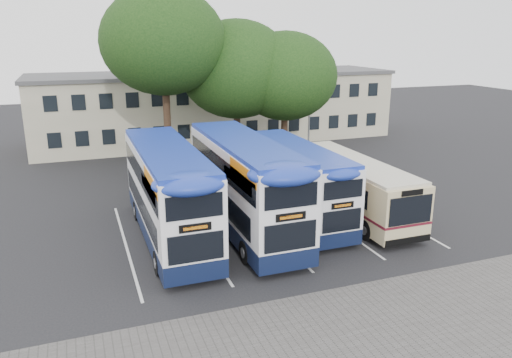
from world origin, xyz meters
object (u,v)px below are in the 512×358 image
object	(u,v)px
bus_dd_mid	(244,181)
bus_single	(351,183)
tree_left	(163,42)
bus_dd_right	(297,179)
tree_right	(285,76)
lamp_post	(310,90)
tree_mid	(236,69)
bus_dd_left	(168,189)

from	to	relation	value
bus_dd_mid	bus_single	world-z (taller)	bus_dd_mid
tree_left	bus_dd_right	bearing A→B (deg)	-68.68
bus_dd_mid	bus_dd_right	bearing A→B (deg)	11.43
tree_left	bus_single	bearing A→B (deg)	-57.63
bus_dd_mid	bus_single	size ratio (longest dim) A/B	1.09
bus_dd_right	bus_single	xyz separation A→B (m)	(3.08, -0.35, -0.46)
tree_left	bus_dd_right	world-z (taller)	tree_left
tree_right	bus_single	bearing A→B (deg)	-95.62
bus_single	lamp_post	bearing A→B (deg)	72.35
tree_mid	bus_single	size ratio (longest dim) A/B	1.04
tree_mid	bus_dd_left	size ratio (longest dim) A/B	0.98
tree_right	bus_dd_right	xyz separation A→B (m)	(-4.24, -11.46, -4.32)
bus_dd_right	lamp_post	bearing A→B (deg)	61.63
lamp_post	bus_dd_right	bearing A→B (deg)	-118.37
tree_left	bus_dd_left	size ratio (longest dim) A/B	1.16
lamp_post	bus_single	world-z (taller)	lamp_post
lamp_post	tree_mid	world-z (taller)	tree_mid
tree_right	bus_dd_right	bearing A→B (deg)	-110.29
tree_left	bus_dd_left	xyz separation A→B (m)	(-2.29, -12.15, -6.52)
tree_left	bus_single	world-z (taller)	tree_left
tree_left	tree_right	xyz separation A→B (m)	(8.81, -0.26, -2.51)
tree_left	bus_dd_mid	distance (m)	14.02
bus_dd_right	tree_mid	bearing A→B (deg)	86.20
bus_dd_mid	bus_dd_right	distance (m)	3.22
lamp_post	tree_mid	size ratio (longest dim) A/B	0.86
tree_mid	tree_left	bearing A→B (deg)	-170.77
bus_dd_mid	bus_dd_right	world-z (taller)	bus_dd_mid
lamp_post	bus_dd_left	world-z (taller)	lamp_post
lamp_post	tree_right	bearing A→B (deg)	-140.44
lamp_post	bus_single	bearing A→B (deg)	-107.65
lamp_post	tree_left	distance (m)	13.21
bus_dd_left	bus_dd_right	xyz separation A→B (m)	(6.86, 0.43, -0.30)
bus_single	bus_dd_left	bearing A→B (deg)	-179.53
tree_mid	bus_dd_right	distance (m)	13.52
tree_right	bus_dd_mid	distance (m)	14.71
tree_mid	bus_dd_left	distance (m)	15.79
lamp_post	bus_dd_left	size ratio (longest dim) A/B	0.84
lamp_post	bus_dd_left	distance (m)	20.97
bus_dd_left	bus_dd_mid	distance (m)	3.73
bus_dd_left	bus_dd_mid	xyz separation A→B (m)	(3.73, -0.21, 0.07)
tree_right	bus_dd_left	xyz separation A→B (m)	(-11.10, -11.89, -4.01)
tree_left	bus_dd_right	distance (m)	14.32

